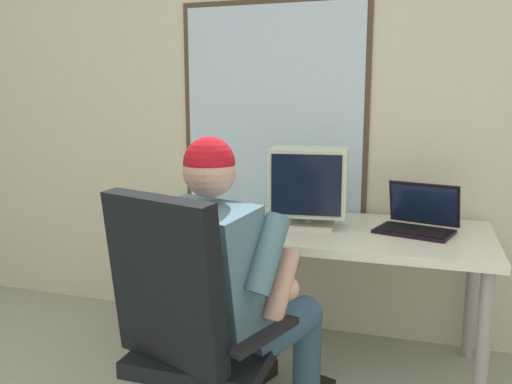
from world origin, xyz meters
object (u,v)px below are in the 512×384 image
Objects in this scene: person_seated at (233,285)px; desk_speaker at (204,199)px; office_chair at (187,322)px; cd_case at (178,224)px; coffee_mug at (246,223)px; desk at (304,239)px; crt_monitor at (309,183)px; wine_glass at (213,211)px; laptop at (419,218)px.

person_seated reaches higher than desk_speaker.
office_chair is 7.12× the size of desk_speaker.
cd_case is at bearing 118.07° from office_chair.
cd_case is 0.38m from coffee_mug.
desk is 0.68m from person_seated.
office_chair is at bearing -87.78° from coffee_mug.
office_chair is 1.02m from crt_monitor.
wine_glass is (-0.40, -0.21, 0.16)m from desk.
desk is 0.29m from crt_monitor.
crt_monitor reaches higher than cd_case.
office_chair is 5.88× the size of cd_case.
desk_speaker is 0.83× the size of cd_case.
desk is at bearing -13.60° from desk_speaker.
desk is at bearing 78.70° from person_seated.
coffee_mug is (-0.03, 0.72, 0.19)m from office_chair.
desk_speaker is at bearing 176.37° from laptop.
crt_monitor is (0.23, 0.92, 0.36)m from office_chair.
office_chair is 2.66× the size of crt_monitor.
desk is 4.40× the size of laptop.
crt_monitor is at bearing -171.97° from laptop.
person_seated is 0.50m from coffee_mug.
office_chair is 11.51× the size of coffee_mug.
wine_glass is 0.17m from coffee_mug.
office_chair reaches higher than coffee_mug.
crt_monitor reaches higher than desk_speaker.
wine_glass reaches higher than cd_case.
desk_speaker is 0.33m from cd_case.
person_seated is (-0.13, -0.67, -0.02)m from desk.
laptop is at bearing -3.63° from desk_speaker.
laptop reaches higher than desk.
crt_monitor reaches higher than coffee_mug.
desk is 0.56m from laptop.
person_seated is at bearing -102.73° from crt_monitor.
crt_monitor is at bearing 76.14° from office_chair.
person_seated is at bearing -60.26° from desk_speaker.
office_chair reaches higher than cd_case.
laptop is (0.67, 0.74, 0.15)m from person_seated.
cd_case is (-0.48, 0.50, 0.09)m from person_seated.
crt_monitor is at bearing -1.66° from desk.
person_seated reaches higher than office_chair.
desk_speaker is (-0.47, 0.82, 0.16)m from person_seated.
desk_speaker is at bearing 118.78° from wine_glass.
desk is 1.70× the size of office_chair.
wine_glass is 0.79× the size of cd_case.
person_seated is 0.70m from cd_case.
wine_glass reaches higher than desk.
person_seated is 8.29× the size of desk_speaker.
crt_monitor reaches higher than wine_glass.
office_chair is at bearing -61.93° from cd_case.
laptop is at bearing 16.85° from wine_glass.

